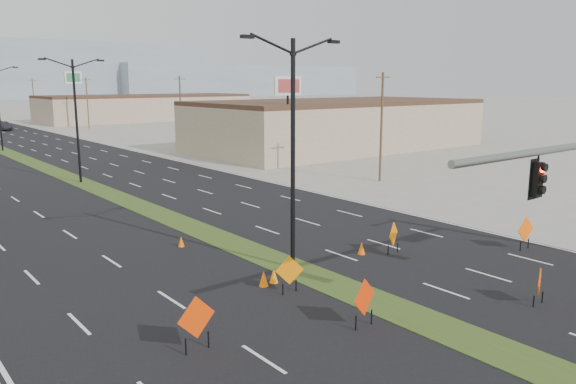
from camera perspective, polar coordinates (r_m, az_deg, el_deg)
ground at (r=18.46m, az=25.75°, el=-16.49°), size 600.00×600.00×0.00m
building_se_near at (r=71.50m, az=5.04°, el=6.69°), size 36.00×18.00×5.50m
building_se_far at (r=128.31m, az=-14.20°, el=8.23°), size 44.00×16.00×5.00m
mesa_east at (r=355.08m, az=-5.32°, el=11.19°), size 160.00×50.00×18.00m
streetlight_0 at (r=24.18m, az=0.50°, el=4.47°), size 5.15×0.24×10.02m
streetlight_1 at (r=49.12m, az=-20.71°, el=7.14°), size 5.15×0.24×10.02m
utility_pole_0 at (r=47.42m, az=9.47°, el=6.68°), size 1.60×0.20×9.00m
utility_pole_1 at (r=75.43m, az=-10.86°, el=8.23°), size 1.60×0.20×9.00m
utility_pole_2 at (r=107.61m, az=-19.70°, el=8.59°), size 1.60×0.20×9.00m
utility_pole_3 at (r=141.14m, az=-24.42°, el=8.70°), size 1.60×0.20×9.00m
car_mid at (r=108.83m, az=-26.98°, el=5.98°), size 2.12×4.76×1.52m
construction_sign_0 at (r=17.83m, az=-9.28°, el=-12.63°), size 1.37×0.18×1.82m
construction_sign_1 at (r=19.40m, az=7.76°, el=-10.73°), size 1.28×0.35×1.74m
construction_sign_2 at (r=22.23m, az=0.16°, el=-8.09°), size 1.07×0.52×1.54m
construction_sign_3 at (r=27.65m, az=10.66°, el=-4.36°), size 1.11×0.52×1.59m
construction_sign_4 at (r=23.11m, az=24.18°, el=-8.47°), size 1.02×0.49×1.46m
construction_sign_5 at (r=30.17m, az=22.99°, el=-3.62°), size 1.28×0.13×1.70m
cone_0 at (r=23.16m, az=-2.49°, el=-8.80°), size 0.41×0.41×0.66m
cone_1 at (r=23.54m, az=-1.45°, el=-8.51°), size 0.49×0.49×0.63m
cone_2 at (r=27.49m, az=7.48°, el=-5.70°), size 0.47×0.47×0.62m
cone_3 at (r=29.00m, az=-10.80°, el=-4.98°), size 0.41×0.41×0.55m
pole_sign_east_near at (r=57.78m, az=-0.02°, el=10.04°), size 2.85×1.14×8.79m
pole_sign_east_far at (r=111.32m, az=-20.97°, el=10.43°), size 3.31×0.91×10.12m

